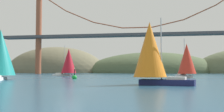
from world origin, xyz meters
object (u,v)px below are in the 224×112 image
at_px(sailboat_orange_sail, 151,52).
at_px(channel_buoy, 74,77).
at_px(sailboat_teal_sail, 0,53).
at_px(sailboat_scarlet_sail, 187,60).
at_px(sailboat_crimson_sail, 68,62).

height_order(sailboat_orange_sail, channel_buoy, sailboat_orange_sail).
height_order(sailboat_teal_sail, channel_buoy, sailboat_teal_sail).
distance_m(sailboat_scarlet_sail, sailboat_orange_sail, 32.08).
height_order(sailboat_crimson_sail, channel_buoy, sailboat_crimson_sail).
height_order(sailboat_crimson_sail, sailboat_orange_sail, sailboat_crimson_sail).
height_order(sailboat_scarlet_sail, sailboat_teal_sail, sailboat_teal_sail).
relative_size(sailboat_crimson_sail, channel_buoy, 3.72).
distance_m(sailboat_teal_sail, channel_buoy, 16.05).
height_order(sailboat_scarlet_sail, sailboat_crimson_sail, sailboat_scarlet_sail).
relative_size(sailboat_scarlet_sail, channel_buoy, 3.72).
bearing_deg(sailboat_orange_sail, sailboat_teal_sail, 156.68).
xyz_separation_m(sailboat_scarlet_sail, sailboat_orange_sail, (-7.88, -31.10, 0.02)).
bearing_deg(sailboat_orange_sail, sailboat_scarlet_sail, 75.78).
height_order(sailboat_teal_sail, sailboat_orange_sail, sailboat_teal_sail).
distance_m(sailboat_crimson_sail, channel_buoy, 25.17).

